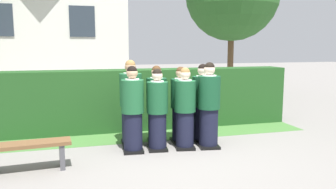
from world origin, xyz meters
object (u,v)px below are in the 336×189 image
at_px(student_front_row_0, 133,111).
at_px(student_front_row_3, 209,107).
at_px(student_front_row_1, 157,112).
at_px(student_front_row_2, 185,110).
at_px(student_rear_row_1, 157,106).
at_px(student_rear_row_3, 202,105).
at_px(wooden_bench, 26,151).
at_px(student_rear_row_2, 181,107).
at_px(student_rear_row_0, 131,104).

height_order(student_front_row_0, student_front_row_3, student_front_row_3).
xyz_separation_m(student_front_row_1, student_front_row_2, (0.54, -0.05, 0.01)).
relative_size(student_front_row_0, student_front_row_3, 0.97).
bearing_deg(student_front_row_1, student_rear_row_1, 78.22).
distance_m(student_front_row_0, student_front_row_1, 0.48).
xyz_separation_m(student_front_row_0, student_front_row_3, (1.50, -0.11, 0.03)).
height_order(student_front_row_0, student_rear_row_3, same).
height_order(student_rear_row_1, wooden_bench, student_rear_row_1).
relative_size(student_front_row_3, student_rear_row_2, 1.07).
bearing_deg(student_rear_row_2, student_front_row_0, -160.45).
relative_size(student_front_row_3, student_rear_row_3, 1.03).
height_order(student_rear_row_2, student_rear_row_3, student_rear_row_3).
height_order(student_rear_row_0, student_rear_row_1, student_rear_row_0).
height_order(student_front_row_0, wooden_bench, student_front_row_0).
bearing_deg(student_rear_row_2, student_front_row_3, -48.89).
bearing_deg(wooden_bench, student_rear_row_3, 15.33).
distance_m(student_front_row_0, student_rear_row_3, 1.56).
bearing_deg(student_front_row_1, student_rear_row_3, 17.42).
bearing_deg(student_front_row_2, student_front_row_0, 176.49).
xyz_separation_m(student_front_row_2, wooden_bench, (-2.86, -0.54, -0.41)).
bearing_deg(student_rear_row_3, student_front_row_1, -162.58).
bearing_deg(student_front_row_1, student_rear_row_0, 129.88).
relative_size(student_rear_row_0, wooden_bench, 1.22).
xyz_separation_m(student_front_row_2, student_rear_row_0, (-0.97, 0.56, 0.07)).
bearing_deg(wooden_bench, student_rear_row_2, 18.74).
xyz_separation_m(student_front_row_0, student_rear_row_0, (0.05, 0.50, 0.04)).
height_order(student_front_row_2, student_rear_row_3, student_rear_row_3).
xyz_separation_m(student_front_row_1, student_rear_row_3, (1.05, 0.33, 0.03)).
bearing_deg(student_rear_row_0, student_rear_row_3, -7.08).
bearing_deg(student_rear_row_0, student_front_row_3, -22.89).
xyz_separation_m(student_front_row_1, student_front_row_3, (1.03, -0.10, 0.06)).
bearing_deg(student_rear_row_3, student_front_row_0, -168.30).
bearing_deg(student_front_row_0, wooden_bench, -161.73).
bearing_deg(wooden_bench, student_rear_row_0, 30.44).
bearing_deg(student_rear_row_1, student_rear_row_3, -8.49).
height_order(student_front_row_3, wooden_bench, student_front_row_3).
distance_m(student_front_row_0, student_front_row_3, 1.51).
relative_size(student_front_row_3, student_rear_row_1, 1.05).
bearing_deg(student_front_row_3, student_rear_row_2, 131.11).
distance_m(student_rear_row_1, student_rear_row_3, 0.96).
xyz_separation_m(student_rear_row_1, student_rear_row_2, (0.50, -0.08, -0.01)).
xyz_separation_m(student_front_row_3, student_rear_row_0, (-1.46, 0.61, 0.02)).
bearing_deg(student_front_row_3, student_rear_row_0, 157.11).
height_order(student_front_row_2, wooden_bench, student_front_row_2).
xyz_separation_m(student_front_row_3, student_rear_row_1, (-0.93, 0.57, -0.04)).
bearing_deg(student_rear_row_3, student_front_row_2, -143.26).
height_order(student_front_row_0, student_front_row_2, student_front_row_0).
distance_m(student_front_row_0, student_front_row_2, 1.03).
bearing_deg(wooden_bench, student_front_row_3, 8.39).
relative_size(student_front_row_3, wooden_bench, 1.19).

